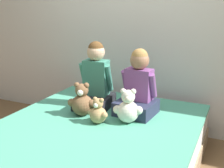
% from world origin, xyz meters
% --- Properties ---
extents(wall_behind_bed, '(8.00, 0.06, 2.50)m').
position_xyz_m(wall_behind_bed, '(0.00, 1.17, 1.25)').
color(wall_behind_bed, silver).
rests_on(wall_behind_bed, ground_plane).
extents(bed, '(1.69, 2.05, 0.42)m').
position_xyz_m(bed, '(0.00, 0.00, 0.21)').
color(bed, '#997F60').
rests_on(bed, ground_plane).
extents(child_on_left, '(0.36, 0.42, 0.66)m').
position_xyz_m(child_on_left, '(-0.22, 0.50, 0.69)').
color(child_on_left, black).
rests_on(child_on_left, bed).
extents(child_on_right, '(0.37, 0.36, 0.62)m').
position_xyz_m(child_on_right, '(0.23, 0.49, 0.67)').
color(child_on_right, '#282D47').
rests_on(child_on_right, bed).
extents(teddy_bear_held_by_left_child, '(0.26, 0.20, 0.32)m').
position_xyz_m(teddy_bear_held_by_left_child, '(-0.22, 0.23, 0.55)').
color(teddy_bear_held_by_left_child, brown).
rests_on(teddy_bear_held_by_left_child, bed).
extents(teddy_bear_held_by_right_child, '(0.25, 0.19, 0.31)m').
position_xyz_m(teddy_bear_held_by_right_child, '(0.23, 0.26, 0.55)').
color(teddy_bear_held_by_right_child, silver).
rests_on(teddy_bear_held_by_right_child, bed).
extents(teddy_bear_between_children, '(0.20, 0.15, 0.24)m').
position_xyz_m(teddy_bear_between_children, '(0.00, 0.13, 0.52)').
color(teddy_bear_between_children, tan).
rests_on(teddy_bear_between_children, bed).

